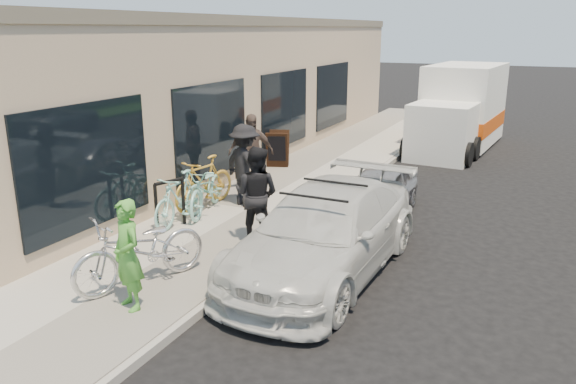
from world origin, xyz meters
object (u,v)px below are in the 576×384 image
(woman_rider, at_px, (128,255))
(cruiser_bike_c, at_px, (204,182))
(man_standing, at_px, (256,194))
(moving_truck, at_px, (460,112))
(bystander_a, at_px, (245,165))
(sandwich_board, at_px, (278,149))
(sedan_white, at_px, (325,232))
(bystander_b, at_px, (251,153))
(cruiser_bike_a, at_px, (180,198))
(bike_rack, at_px, (170,199))
(cruiser_bike_b, at_px, (207,189))
(tandem_bike, at_px, (141,250))
(sedan_silver, at_px, (378,191))

(woman_rider, height_order, cruiser_bike_c, woman_rider)
(man_standing, bearing_deg, moving_truck, -103.13)
(cruiser_bike_c, xyz_separation_m, bystander_a, (0.75, 0.49, 0.35))
(sandwich_board, xyz_separation_m, sedan_white, (3.72, -5.80, 0.05))
(bystander_a, bearing_deg, bystander_b, -45.19)
(cruiser_bike_c, bearing_deg, cruiser_bike_a, -73.41)
(woman_rider, bearing_deg, bike_rack, 141.20)
(cruiser_bike_b, relative_size, bystander_b, 1.05)
(bystander_b, bearing_deg, tandem_bike, -118.22)
(man_standing, relative_size, cruiser_bike_a, 1.02)
(cruiser_bike_a, bearing_deg, bystander_b, 85.48)
(woman_rider, distance_m, bystander_a, 4.91)
(cruiser_bike_c, bearing_deg, moving_truck, 76.15)
(sandwich_board, bearing_deg, tandem_bike, -98.68)
(sedan_silver, relative_size, bystander_b, 1.66)
(bike_rack, xyz_separation_m, sedan_white, (3.39, -0.39, -0.02))
(woman_rider, bearing_deg, sedan_silver, 96.92)
(sedan_silver, bearing_deg, bystander_b, 178.56)
(bystander_b, bearing_deg, sedan_white, -85.37)
(cruiser_bike_a, bearing_deg, man_standing, -7.65)
(bike_rack, bearing_deg, sedan_silver, 41.38)
(sedan_silver, height_order, moving_truck, moving_truck)
(sedan_white, xyz_separation_m, cruiser_bike_b, (-3.27, 1.51, -0.05))
(bystander_a, bearing_deg, sedan_silver, -136.76)
(sedan_silver, bearing_deg, woman_rider, -107.62)
(sedan_white, height_order, tandem_bike, sedan_white)
(moving_truck, bearing_deg, tandem_bike, -96.42)
(moving_truck, bearing_deg, woman_rider, -94.64)
(bystander_b, bearing_deg, bystander_a, -106.65)
(tandem_bike, relative_size, woman_rider, 1.37)
(sandwich_board, height_order, sedan_white, sedan_white)
(man_standing, relative_size, bystander_b, 0.95)
(woman_rider, relative_size, cruiser_bike_c, 0.85)
(cruiser_bike_b, relative_size, cruiser_bike_c, 1.06)
(moving_truck, distance_m, bystander_b, 8.81)
(moving_truck, bearing_deg, cruiser_bike_b, -105.56)
(woman_rider, distance_m, cruiser_bike_a, 3.54)
(sedan_white, bearing_deg, cruiser_bike_a, 171.06)
(cruiser_bike_b, bearing_deg, man_standing, -45.55)
(cruiser_bike_c, bearing_deg, man_standing, -25.38)
(woman_rider, relative_size, cruiser_bike_a, 0.91)
(bike_rack, height_order, cruiser_bike_b, cruiser_bike_b)
(cruiser_bike_b, bearing_deg, cruiser_bike_c, 115.79)
(woman_rider, bearing_deg, cruiser_bike_a, 138.64)
(bike_rack, bearing_deg, bystander_a, 72.14)
(tandem_bike, relative_size, cruiser_bike_b, 1.11)
(moving_truck, relative_size, bystander_b, 3.09)
(man_standing, distance_m, cruiser_bike_b, 2.06)
(cruiser_bike_a, distance_m, bystander_b, 2.75)
(tandem_bike, xyz_separation_m, cruiser_bike_a, (-1.13, 2.56, -0.04))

